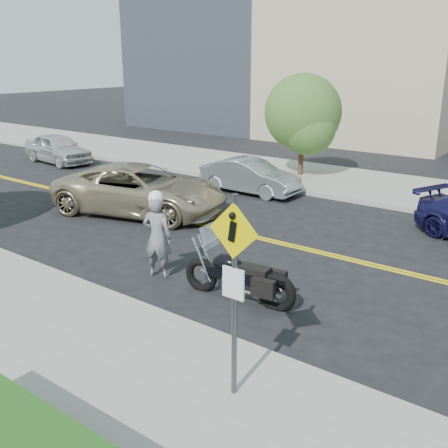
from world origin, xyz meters
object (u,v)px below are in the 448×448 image
motorcycle (239,266)px  parked_car_silver (250,176)px  pedestrian_sign (234,279)px  parked_car_white (58,148)px  motorcyclist (157,234)px  suv (141,190)px

motorcycle → parked_car_silver: bearing=116.2°
pedestrian_sign → parked_car_white: pedestrian_sign is taller
motorcycle → parked_car_silver: 9.00m
pedestrian_sign → parked_car_silver: size_ratio=0.79×
pedestrian_sign → motorcyclist: pedestrian_sign is taller
motorcyclist → parked_car_white: 14.95m
parked_car_white → motorcyclist: bearing=-111.9°
motorcyclist → parked_car_white: size_ratio=0.50×
parked_car_silver → parked_car_white: bearing=93.1°
motorcycle → motorcyclist: bearing=176.6°
motorcyclist → motorcycle: 2.19m
parked_car_white → suv: bearing=-105.4°
pedestrian_sign → motorcycle: bearing=124.1°
parked_car_white → parked_car_silver: 10.54m
motorcycle → parked_car_white: 16.85m
suv → parked_car_white: (-9.21, 3.60, -0.09)m
pedestrian_sign → motorcyclist: bearing=146.5°
parked_car_silver → suv: bearing=162.4°
parked_car_silver → motorcyclist: bearing=-161.4°
parked_car_white → parked_car_silver: bearing=-80.2°
motorcyclist → motorcycle: motorcyclist is taller
suv → parked_car_white: 9.89m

